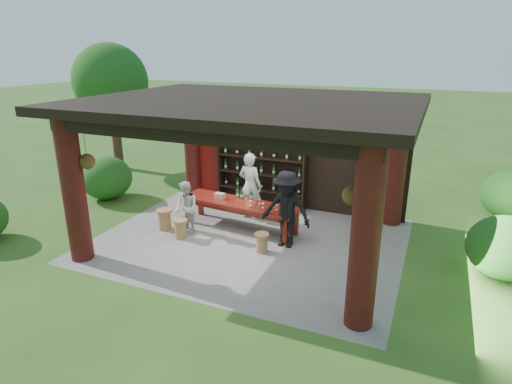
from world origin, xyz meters
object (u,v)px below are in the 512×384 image
at_px(stool_far_left, 164,219).
at_px(host, 250,186).
at_px(stool_near_right, 262,242).
at_px(guest_man, 286,210).
at_px(wine_shelf, 261,166).
at_px(guest_woman, 186,208).
at_px(stool_near_left, 180,228).
at_px(napkin_basket, 220,196).
at_px(tasting_table, 239,206).

distance_m(stool_far_left, host, 2.50).
relative_size(stool_near_right, guest_man, 0.25).
xyz_separation_m(wine_shelf, guest_woman, (-0.98, -2.67, -0.54)).
xyz_separation_m(stool_near_left, host, (1.08, 1.93, 0.69)).
height_order(guest_man, napkin_basket, guest_man).
relative_size(stool_near_left, stool_near_right, 1.07).
relative_size(stool_near_right, napkin_basket, 1.79).
bearing_deg(guest_man, stool_near_right, -124.80).
distance_m(guest_man, napkin_basket, 2.18).
xyz_separation_m(guest_man, napkin_basket, (-2.10, 0.59, -0.13)).
xyz_separation_m(tasting_table, guest_woman, (-1.14, -0.79, 0.06)).
xyz_separation_m(tasting_table, napkin_basket, (-0.62, 0.05, 0.19)).
bearing_deg(guest_woman, stool_near_right, 18.02).
xyz_separation_m(stool_near_right, napkin_basket, (-1.69, 1.11, 0.57)).
height_order(tasting_table, stool_near_right, tasting_table).
xyz_separation_m(wine_shelf, host, (0.11, -1.09, -0.28)).
height_order(stool_near_right, guest_man, guest_man).
xyz_separation_m(stool_near_left, guest_man, (2.61, 0.61, 0.68)).
relative_size(wine_shelf, stool_far_left, 5.07).
xyz_separation_m(guest_woman, napkin_basket, (0.52, 0.85, 0.13)).
distance_m(stool_near_right, napkin_basket, 2.10).
bearing_deg(stool_near_right, stool_far_left, 175.71).
bearing_deg(host, stool_near_left, 68.76).
xyz_separation_m(stool_far_left, host, (1.77, 1.63, 0.66)).
distance_m(wine_shelf, stool_far_left, 3.32).
xyz_separation_m(wine_shelf, stool_far_left, (-1.66, -2.72, -0.94)).
height_order(stool_far_left, host, host).
height_order(wine_shelf, stool_near_left, wine_shelf).
xyz_separation_m(tasting_table, stool_near_left, (-1.12, -1.14, -0.37)).
height_order(wine_shelf, guest_man, wine_shelf).
bearing_deg(stool_far_left, guest_man, 5.34).
bearing_deg(host, guest_man, 147.07).
height_order(tasting_table, stool_far_left, tasting_table).
xyz_separation_m(tasting_table, stool_far_left, (-1.81, -0.84, -0.34)).
xyz_separation_m(tasting_table, stool_near_right, (1.08, -1.06, -0.39)).
bearing_deg(stool_near_right, guest_man, 52.02).
bearing_deg(stool_near_right, tasting_table, 135.54).
height_order(host, guest_man, host).
xyz_separation_m(stool_near_left, stool_near_right, (2.20, 0.09, -0.02)).
bearing_deg(wine_shelf, tasting_table, -85.33).
bearing_deg(wine_shelf, stool_near_left, -107.75).
xyz_separation_m(guest_woman, guest_man, (2.62, 0.26, 0.26)).
bearing_deg(napkin_basket, guest_man, -15.56).
bearing_deg(stool_far_left, host, 42.61).
bearing_deg(stool_near_right, host, 121.12).
bearing_deg(napkin_basket, stool_near_right, -33.25).
height_order(stool_near_right, guest_woman, guest_woman).
xyz_separation_m(stool_near_left, napkin_basket, (0.51, 1.20, 0.56)).
distance_m(stool_near_left, guest_man, 2.76).
distance_m(host, napkin_basket, 0.95).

